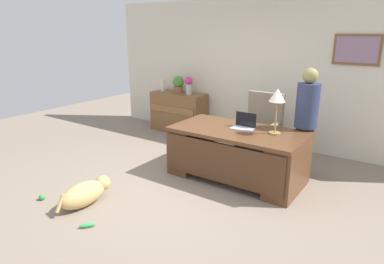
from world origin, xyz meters
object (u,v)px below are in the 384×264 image
at_px(desk, 236,152).
at_px(person_standing, 306,123).
at_px(dog_lying, 85,193).
at_px(laptop, 244,125).
at_px(armchair, 261,131).
at_px(vase_with_flowers, 189,84).
at_px(vase_empty, 163,85).
at_px(credenza, 179,112).
at_px(dog_toy_ball, 42,197).
at_px(desk_lamp, 277,98).
at_px(potted_plant, 178,84).
at_px(dog_toy_bone, 87,225).

relative_size(desk, person_standing, 1.17).
xyz_separation_m(dog_lying, laptop, (1.22, 1.93, 0.65)).
xyz_separation_m(armchair, person_standing, (0.81, -0.32, 0.34)).
height_order(vase_with_flowers, vase_empty, vase_with_flowers).
bearing_deg(credenza, dog_lying, -73.32).
bearing_deg(desk, credenza, 145.29).
bearing_deg(person_standing, dog_toy_ball, -133.88).
distance_m(person_standing, desk_lamp, 0.69).
bearing_deg(laptop, dog_lying, -122.46).
distance_m(vase_with_flowers, potted_plant, 0.27).
bearing_deg(potted_plant, person_standing, -16.86).
distance_m(vase_with_flowers, dog_toy_ball, 3.68).
xyz_separation_m(laptop, vase_with_flowers, (-1.94, 1.36, 0.25)).
height_order(armchair, desk_lamp, desk_lamp).
bearing_deg(credenza, person_standing, -16.84).
bearing_deg(potted_plant, credenza, -105.65).
distance_m(dog_lying, dog_toy_bone, 0.57).
bearing_deg(person_standing, laptop, -148.05).
relative_size(dog_lying, vase_empty, 3.15).
xyz_separation_m(armchair, desk_lamp, (0.54, -0.80, 0.75)).
bearing_deg(laptop, vase_empty, 152.65).
distance_m(person_standing, vase_empty, 3.50).
bearing_deg(potted_plant, vase_empty, 180.00).
xyz_separation_m(desk_lamp, vase_with_flowers, (-2.42, 1.37, -0.20)).
xyz_separation_m(armchair, dog_toy_bone, (-0.72, -3.05, -0.48)).
height_order(dog_toy_ball, dog_toy_bone, dog_toy_ball).
bearing_deg(potted_plant, armchair, -15.02).
bearing_deg(armchair, dog_toy_bone, -103.37).
xyz_separation_m(desk, armchair, (-0.02, 0.93, 0.09)).
xyz_separation_m(laptop, vase_empty, (-2.64, 1.36, 0.16)).
bearing_deg(vase_empty, dog_toy_ball, -76.62).
distance_m(dog_toy_ball, dog_toy_bone, 1.01).
height_order(vase_with_flowers, dog_toy_ball, vase_with_flowers).
relative_size(armchair, vase_with_flowers, 3.11).
xyz_separation_m(dog_lying, vase_empty, (-1.41, 3.29, 0.81)).
height_order(dog_lying, dog_toy_ball, dog_lying).
distance_m(vase_empty, dog_toy_bone, 4.18).
bearing_deg(desk, dog_toy_bone, -109.48).
relative_size(vase_empty, dog_toy_ball, 3.33).
xyz_separation_m(vase_with_flowers, potted_plant, (-0.27, 0.00, -0.02)).
xyz_separation_m(person_standing, laptop, (-0.75, -0.47, -0.03)).
distance_m(credenza, potted_plant, 0.62).
distance_m(vase_with_flowers, dog_toy_bone, 3.94).
bearing_deg(desk_lamp, dog_toy_ball, -136.34).
bearing_deg(armchair, desk_lamp, -56.07).
relative_size(laptop, dog_toy_ball, 4.16).
distance_m(vase_with_flowers, vase_empty, 0.70).
relative_size(vase_with_flowers, vase_empty, 1.42).
xyz_separation_m(credenza, dog_toy_ball, (0.42, -3.54, -0.38)).
xyz_separation_m(vase_empty, dog_toy_ball, (0.84, -3.54, -0.93)).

